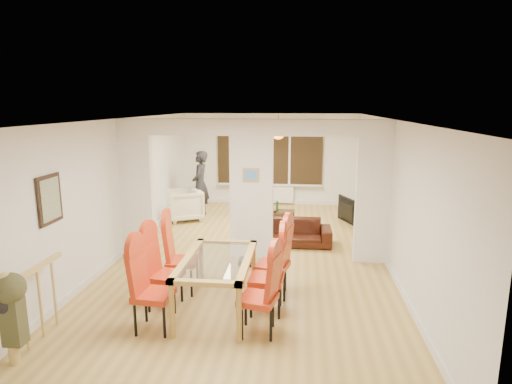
% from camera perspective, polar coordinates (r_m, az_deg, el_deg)
% --- Properties ---
extents(floor, '(5.00, 9.00, 0.01)m').
position_cam_1_polar(floor, '(8.27, -0.58, -8.59)').
color(floor, '#B29148').
rests_on(floor, ground).
extents(room_walls, '(5.00, 9.00, 2.60)m').
position_cam_1_polar(room_walls, '(7.92, -0.60, 0.27)').
color(room_walls, silver).
rests_on(room_walls, floor).
extents(divider_wall, '(5.00, 0.18, 2.60)m').
position_cam_1_polar(divider_wall, '(7.92, -0.60, 0.27)').
color(divider_wall, white).
rests_on(divider_wall, floor).
extents(bay_window_blinds, '(3.00, 0.08, 1.80)m').
position_cam_1_polar(bay_window_blinds, '(12.26, 1.83, 5.28)').
color(bay_window_blinds, black).
rests_on(bay_window_blinds, room_walls).
extents(radiator, '(1.40, 0.08, 0.50)m').
position_cam_1_polar(radiator, '(12.41, 1.78, -0.26)').
color(radiator, white).
rests_on(radiator, floor).
extents(pendant_light, '(0.36, 0.36, 0.36)m').
position_cam_1_polar(pendant_light, '(11.05, 2.97, 7.95)').
color(pendant_light, orange).
rests_on(pendant_light, room_walls).
extents(stair_newel, '(0.40, 1.20, 1.10)m').
position_cam_1_polar(stair_newel, '(5.97, -27.15, -12.50)').
color(stair_newel, tan).
rests_on(stair_newel, floor).
extents(wall_poster, '(0.04, 0.52, 0.67)m').
position_cam_1_polar(wall_poster, '(6.42, -25.81, -0.88)').
color(wall_poster, gray).
rests_on(wall_poster, room_walls).
extents(pillar_photo, '(0.30, 0.03, 0.25)m').
position_cam_1_polar(pillar_photo, '(7.77, -0.69, 2.30)').
color(pillar_photo, '#4C8CD8').
rests_on(pillar_photo, divider_wall).
extents(dining_table, '(0.94, 1.66, 0.78)m').
position_cam_1_polar(dining_table, '(6.14, -5.15, -12.15)').
color(dining_table, '#AD8A40').
rests_on(dining_table, floor).
extents(dining_chair_la, '(0.49, 0.49, 1.13)m').
position_cam_1_polar(dining_chair_la, '(5.71, -13.52, -12.39)').
color(dining_chair_la, '#B62D12').
rests_on(dining_chair_la, floor).
extents(dining_chair_lb, '(0.51, 0.51, 1.12)m').
position_cam_1_polar(dining_chair_lb, '(6.28, -12.09, -10.14)').
color(dining_chair_lb, '#B62D12').
rests_on(dining_chair_lb, floor).
extents(dining_chair_lc, '(0.51, 0.51, 1.14)m').
position_cam_1_polar(dining_chair_lc, '(6.73, -9.87, -8.42)').
color(dining_chair_lc, '#B62D12').
rests_on(dining_chair_lc, floor).
extents(dining_chair_ra, '(0.53, 0.53, 1.09)m').
position_cam_1_polar(dining_chair_ra, '(5.49, 0.25, -13.29)').
color(dining_chair_ra, '#B62D12').
rests_on(dining_chair_ra, floor).
extents(dining_chair_rb, '(0.48, 0.48, 1.15)m').
position_cam_1_polar(dining_chair_rb, '(6.00, 1.38, -10.75)').
color(dining_chair_rb, '#B62D12').
rests_on(dining_chair_rb, floor).
extents(dining_chair_rc, '(0.55, 0.55, 1.13)m').
position_cam_1_polar(dining_chair_rc, '(6.50, 2.24, -9.04)').
color(dining_chair_rc, '#B62D12').
rests_on(dining_chair_rc, floor).
extents(sofa, '(1.79, 0.72, 0.52)m').
position_cam_1_polar(sofa, '(8.92, 4.29, -5.34)').
color(sofa, black).
rests_on(sofa, floor).
extents(armchair, '(1.12, 1.13, 0.77)m').
position_cam_1_polar(armchair, '(10.85, -9.55, -1.70)').
color(armchair, beige).
rests_on(armchair, floor).
extents(person, '(0.63, 0.42, 1.70)m').
position_cam_1_polar(person, '(11.03, -7.44, 1.05)').
color(person, black).
rests_on(person, floor).
extents(television, '(1.04, 0.55, 0.62)m').
position_cam_1_polar(television, '(10.61, 11.84, -2.53)').
color(television, black).
rests_on(television, floor).
extents(coffee_table, '(1.00, 0.69, 0.21)m').
position_cam_1_polar(coffee_table, '(10.85, 2.77, -3.08)').
color(coffee_table, '#322311').
rests_on(coffee_table, floor).
extents(bottle, '(0.06, 0.06, 0.26)m').
position_cam_1_polar(bottle, '(10.83, 2.83, -1.84)').
color(bottle, '#143F19').
rests_on(bottle, coffee_table).
extents(bowl, '(0.23, 0.23, 0.06)m').
position_cam_1_polar(bowl, '(10.71, 2.17, -2.53)').
color(bowl, '#322311').
rests_on(bowl, coffee_table).
extents(shoes, '(0.24, 0.26, 0.10)m').
position_cam_1_polar(shoes, '(7.86, -1.39, -9.32)').
color(shoes, black).
rests_on(shoes, floor).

